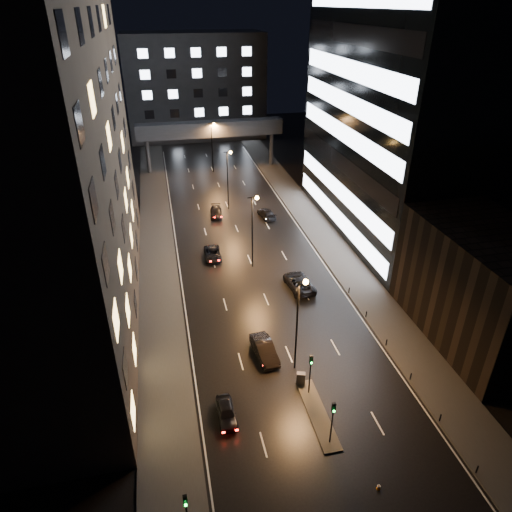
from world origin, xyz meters
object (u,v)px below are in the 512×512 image
object	(u,v)px
car_away_c	(213,254)
utility_cabinet	(301,378)
car_away_b	(265,350)
car_away_d	(216,212)
car_away_a	(226,412)
car_toward_a	(299,282)
car_toward_b	(267,214)

from	to	relation	value
car_away_c	utility_cabinet	world-z (taller)	utility_cabinet
car_away_b	utility_cabinet	distance (m)	5.18
car_away_b	car_away_c	size ratio (longest dim) A/B	1.04
utility_cabinet	car_away_d	bearing A→B (deg)	111.37
car_away_d	utility_cabinet	size ratio (longest dim) A/B	3.67
car_away_c	car_away_a	bearing A→B (deg)	-92.96
utility_cabinet	car_away_b	bearing A→B (deg)	135.47
car_away_c	car_toward_a	distance (m)	13.70
car_toward_a	car_away_a	bearing A→B (deg)	51.25
car_away_a	utility_cabinet	size ratio (longest dim) A/B	3.02
car_away_c	car_away_d	distance (m)	14.28
car_away_a	car_toward_b	xyz separation A→B (m)	(13.08, 39.74, 0.06)
car_away_a	car_toward_a	bearing A→B (deg)	55.77
car_away_a	car_away_d	xyz separation A→B (m)	(5.00, 42.13, 0.02)
car_toward_a	car_toward_b	distance (m)	21.56
car_toward_a	car_away_d	bearing A→B (deg)	-78.73
car_away_b	utility_cabinet	bearing A→B (deg)	-68.05
car_away_a	car_away_c	bearing A→B (deg)	84.11
car_toward_a	car_away_b	bearing A→B (deg)	52.74
car_toward_a	utility_cabinet	distance (m)	16.54
car_away_d	car_toward_a	distance (m)	24.95
car_away_b	car_toward_b	distance (m)	33.79
car_away_d	car_away_c	bearing A→B (deg)	-93.30
car_away_a	car_away_d	size ratio (longest dim) A/B	0.82
car_away_c	car_away_b	bearing A→B (deg)	-81.15
car_away_d	car_toward_b	distance (m)	8.42
car_away_a	car_away_c	distance (m)	28.18
car_away_c	car_toward_b	size ratio (longest dim) A/B	0.97
car_toward_b	car_away_b	bearing A→B (deg)	69.63
car_away_d	car_toward_a	world-z (taller)	car_toward_a
car_away_d	car_toward_b	world-z (taller)	car_toward_b
car_away_c	car_toward_b	bearing A→B (deg)	50.27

